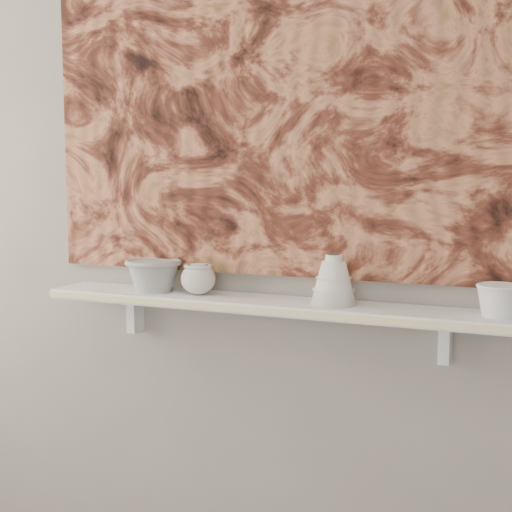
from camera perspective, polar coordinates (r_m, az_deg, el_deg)
The scene contains 11 objects.
wall_back at distance 2.10m, azimuth 1.98°, elevation 8.25°, with size 3.60×3.60×0.00m, color gray.
shelf at distance 2.05m, azimuth 0.98°, elevation -3.92°, with size 1.40×0.18×0.03m, color white.
shelf_stripe at distance 1.96m, azimuth -0.04°, elevation -4.38°, with size 1.40×0.01×0.02m, color beige.
bracket_left at distance 2.34m, azimuth -9.64°, elevation -4.55°, with size 0.03×0.06×0.12m, color white.
bracket_right at distance 2.00m, azimuth 14.90°, elevation -6.59°, with size 0.03×0.06×0.12m, color white.
painting at distance 2.10m, azimuth 1.85°, elevation 13.44°, with size 1.50×0.03×1.10m, color #5B291B.
house_motif at distance 1.96m, azimuth 14.09°, elevation 4.73°, with size 0.09×0.00×0.08m, color black.
bowl_grey at distance 2.21m, azimuth -8.19°, elevation -1.51°, with size 0.17×0.17×0.10m, color #9D9D9A, non-canonical shape.
cup_cream at distance 2.13m, azimuth -4.65°, elevation -1.84°, with size 0.10×0.10×0.09m, color beige, non-canonical shape.
bell_vessel at distance 1.97m, azimuth 6.23°, elevation -1.88°, with size 0.13×0.13×0.14m, color silver, non-canonical shape.
bowl_white at distance 1.90m, azimuth 18.89°, elevation -3.37°, with size 0.12×0.12×0.08m, color white, non-canonical shape.
Camera 1 is at (0.75, -0.36, 1.29)m, focal length 50.00 mm.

